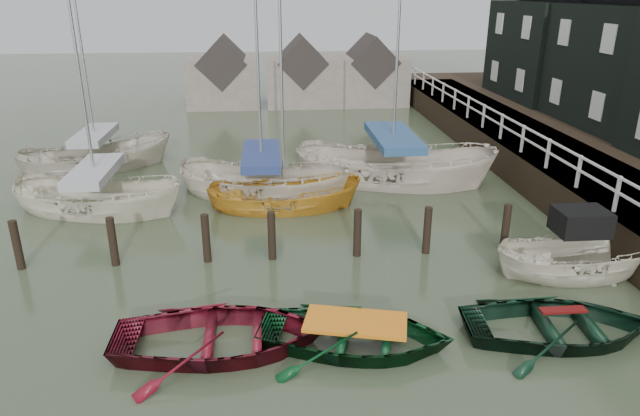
{
  "coord_description": "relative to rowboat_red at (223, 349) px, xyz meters",
  "views": [
    {
      "loc": [
        -1.15,
        -11.52,
        7.1
      ],
      "look_at": [
        0.16,
        3.22,
        1.4
      ],
      "focal_mm": 32.0,
      "sensor_mm": 36.0,
      "label": 1
    }
  ],
  "objects": [
    {
      "name": "sailboat_d",
      "position": [
        5.84,
        10.7,
        0.06
      ],
      "size": [
        8.37,
        5.43,
        11.76
      ],
      "rotation": [
        0.0,
        0.0,
        1.23
      ],
      "color": "beige",
      "rests_on": "ground"
    },
    {
      "name": "sailboat_a",
      "position": [
        -4.76,
        8.44,
        0.07
      ],
      "size": [
        6.54,
        3.92,
        11.54
      ],
      "rotation": [
        0.0,
        0.0,
        1.29
      ],
      "color": "beige",
      "rests_on": "ground"
    },
    {
      "name": "ground",
      "position": [
        2.29,
        1.22,
        0.0
      ],
      "size": [
        120.0,
        120.0,
        0.0
      ],
      "primitive_type": "plane",
      "color": "#323D27",
      "rests_on": "ground"
    },
    {
      "name": "sailboat_c",
      "position": [
        1.55,
        8.2,
        0.02
      ],
      "size": [
        5.36,
        2.18,
        10.19
      ],
      "rotation": [
        0.0,
        0.0,
        1.53
      ],
      "color": "#C08524",
      "rests_on": "ground"
    },
    {
      "name": "rowboat_red",
      "position": [
        0.0,
        0.0,
        0.0
      ],
      "size": [
        4.53,
        3.25,
        0.94
      ],
      "primitive_type": "imported",
      "rotation": [
        0.0,
        0.0,
        1.58
      ],
      "color": "#590C19",
      "rests_on": "ground"
    },
    {
      "name": "rowboat_dkgreen",
      "position": [
        7.28,
        -0.2,
        0.0
      ],
      "size": [
        4.43,
        3.34,
        0.87
      ],
      "primitive_type": "imported",
      "rotation": [
        0.0,
        0.0,
        1.49
      ],
      "color": "black",
      "rests_on": "ground"
    },
    {
      "name": "sailboat_b",
      "position": [
        0.79,
        9.46,
        0.07
      ],
      "size": [
        7.09,
        4.78,
        12.74
      ],
      "rotation": [
        0.0,
        0.0,
        1.19
      ],
      "color": "beige",
      "rests_on": "ground"
    },
    {
      "name": "sailboat_e",
      "position": [
        -6.15,
        13.59,
        0.06
      ],
      "size": [
        6.59,
        4.24,
        10.52
      ],
      "rotation": [
        0.0,
        0.0,
        1.91
      ],
      "color": "#B9B29E",
      "rests_on": "ground"
    },
    {
      "name": "far_sheds",
      "position": [
        3.12,
        27.22,
        1.86
      ],
      "size": [
        14.0,
        4.08,
        4.39
      ],
      "color": "#665B51",
      "rests_on": "ground"
    },
    {
      "name": "rowboat_green",
      "position": [
        2.79,
        -0.17,
        0.0
      ],
      "size": [
        4.68,
        3.83,
        0.85
      ],
      "primitive_type": "imported",
      "rotation": [
        0.0,
        0.0,
        1.33
      ],
      "color": "black",
      "rests_on": "ground"
    },
    {
      "name": "motorboat",
      "position": [
        9.09,
        2.5,
        0.09
      ],
      "size": [
        4.46,
        1.71,
        2.65
      ],
      "rotation": [
        0.0,
        0.0,
        1.56
      ],
      "color": "beige",
      "rests_on": "ground"
    },
    {
      "name": "pier",
      "position": [
        11.76,
        11.22,
        0.71
      ],
      "size": [
        3.04,
        32.0,
        2.7
      ],
      "color": "black",
      "rests_on": "ground"
    },
    {
      "name": "mooring_pilings",
      "position": [
        1.17,
        4.22,
        0.5
      ],
      "size": [
        13.72,
        0.22,
        1.8
      ],
      "color": "black",
      "rests_on": "ground"
    }
  ]
}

